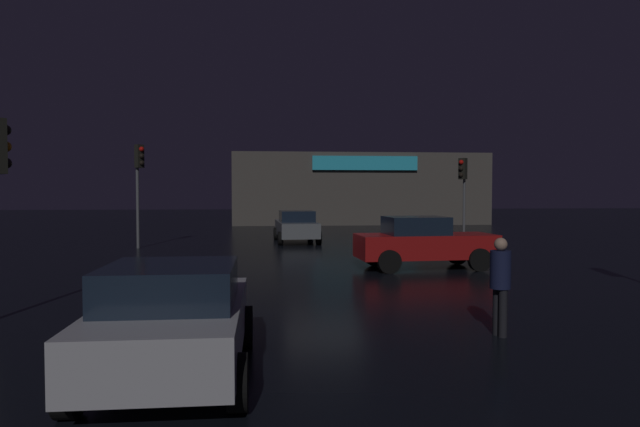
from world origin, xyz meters
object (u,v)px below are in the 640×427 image
(car_near, at_px, (296,226))
(store_building, at_px, (356,189))
(traffic_signal_main, at_px, (139,173))
(car_crossing, at_px, (173,319))
(car_far, at_px, (423,242))
(traffic_signal_opposite, at_px, (463,179))
(pedestrian, at_px, (500,279))

(car_near, bearing_deg, store_building, 71.80)
(traffic_signal_main, distance_m, car_crossing, 17.69)
(store_building, height_order, car_near, store_building)
(car_far, bearing_deg, car_crossing, -121.87)
(car_near, bearing_deg, car_far, -69.89)
(traffic_signal_main, distance_m, traffic_signal_opposite, 14.17)
(car_crossing, bearing_deg, car_near, 82.54)
(car_far, bearing_deg, car_near, 110.11)
(store_building, bearing_deg, pedestrian, -94.93)
(traffic_signal_main, xyz_separation_m, car_crossing, (4.27, -16.99, -2.46))
(store_building, distance_m, traffic_signal_opposite, 19.12)
(car_near, bearing_deg, traffic_signal_main, -161.23)
(traffic_signal_opposite, relative_size, pedestrian, 2.38)
(store_building, xyz_separation_m, car_far, (-2.00, -26.36, -1.80))
(store_building, relative_size, traffic_signal_opposite, 4.81)
(store_building, bearing_deg, car_near, -108.20)
(traffic_signal_main, relative_size, traffic_signal_opposite, 1.12)
(car_far, bearing_deg, pedestrian, -96.84)
(traffic_signal_main, bearing_deg, traffic_signal_opposite, 0.24)
(traffic_signal_opposite, distance_m, car_far, 8.57)
(car_near, height_order, car_far, car_far)
(store_building, height_order, traffic_signal_main, store_building)
(car_near, distance_m, car_far, 10.21)
(traffic_signal_main, height_order, traffic_signal_opposite, traffic_signal_main)
(traffic_signal_main, height_order, car_far, traffic_signal_main)
(pedestrian, bearing_deg, traffic_signal_main, 121.26)
(traffic_signal_main, xyz_separation_m, car_near, (6.80, 2.31, -2.46))
(car_near, bearing_deg, pedestrian, -81.83)
(store_building, bearing_deg, traffic_signal_opposite, -84.41)
(store_building, distance_m, car_near, 17.76)
(car_crossing, bearing_deg, car_far, 58.13)
(traffic_signal_opposite, relative_size, car_far, 0.89)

